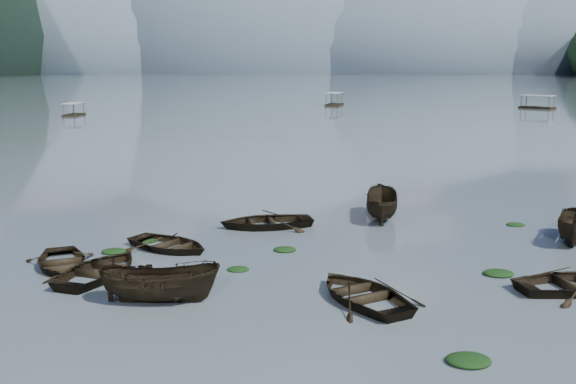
{
  "coord_description": "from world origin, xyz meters",
  "views": [
    {
      "loc": [
        0.24,
        -18.29,
        7.93
      ],
      "look_at": [
        0.0,
        12.0,
        2.0
      ],
      "focal_mm": 40.0,
      "sensor_mm": 36.0,
      "label": 1
    }
  ],
  "objects_px": {
    "pontoon_left": "(74,116)",
    "pontoon_centre": "(334,106)",
    "rowboat_3": "(363,300)",
    "rowboat_0": "(61,267)"
  },
  "relations": [
    {
      "from": "pontoon_left",
      "to": "pontoon_centre",
      "type": "height_order",
      "value": "pontoon_centre"
    },
    {
      "from": "rowboat_3",
      "to": "pontoon_left",
      "type": "distance_m",
      "value": 92.86
    },
    {
      "from": "rowboat_3",
      "to": "pontoon_centre",
      "type": "bearing_deg",
      "value": -121.62
    },
    {
      "from": "pontoon_left",
      "to": "pontoon_centre",
      "type": "relative_size",
      "value": 0.78
    },
    {
      "from": "rowboat_0",
      "to": "rowboat_3",
      "type": "bearing_deg",
      "value": -38.66
    },
    {
      "from": "rowboat_0",
      "to": "pontoon_left",
      "type": "height_order",
      "value": "pontoon_left"
    },
    {
      "from": "rowboat_0",
      "to": "pontoon_left",
      "type": "distance_m",
      "value": 85.14
    },
    {
      "from": "rowboat_0",
      "to": "pontoon_left",
      "type": "bearing_deg",
      "value": 86.94
    },
    {
      "from": "rowboat_0",
      "to": "rowboat_3",
      "type": "distance_m",
      "value": 12.32
    },
    {
      "from": "rowboat_3",
      "to": "rowboat_0",
      "type": "bearing_deg",
      "value": -45.83
    }
  ]
}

